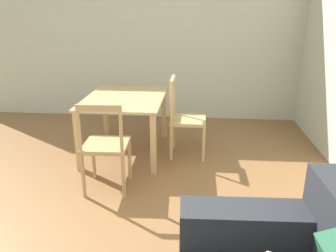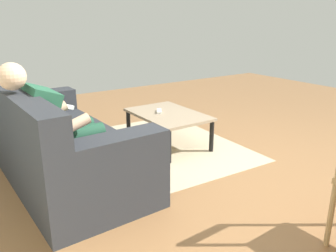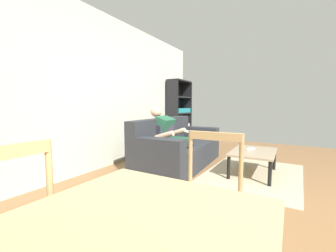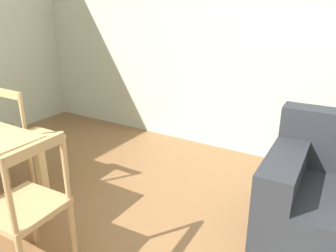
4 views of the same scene
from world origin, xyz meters
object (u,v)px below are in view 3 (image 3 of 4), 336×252
(bookshelf, at_px, (179,120))
(couch, at_px, (177,148))
(person_lounging, at_px, (169,136))
(dining_chair_facing_couch, at_px, (207,201))
(coffee_table, at_px, (253,154))
(tv_remote, at_px, (250,149))

(bookshelf, bearing_deg, couch, -153.80)
(person_lounging, distance_m, dining_chair_facing_couch, 2.38)
(coffee_table, bearing_deg, person_lounging, 104.17)
(person_lounging, xyz_separation_m, coffee_table, (0.35, -1.38, -0.24))
(couch, xyz_separation_m, bookshelf, (1.80, 0.88, 0.39))
(coffee_table, bearing_deg, bookshelf, 53.31)
(couch, relative_size, coffee_table, 2.18)
(coffee_table, xyz_separation_m, tv_remote, (0.09, 0.06, 0.06))
(tv_remote, bearing_deg, person_lounging, 51.37)
(couch, distance_m, dining_chair_facing_couch, 2.51)
(dining_chair_facing_couch, bearing_deg, person_lounging, 36.20)
(couch, bearing_deg, bookshelf, 26.20)
(tv_remote, bearing_deg, dining_chair_facing_couch, 125.30)
(couch, height_order, person_lounging, person_lounging)
(couch, bearing_deg, person_lounging, 165.53)
(bookshelf, height_order, dining_chair_facing_couch, bookshelf)
(person_lounging, bearing_deg, dining_chair_facing_couch, -143.80)
(tv_remote, relative_size, bookshelf, 0.09)
(person_lounging, xyz_separation_m, dining_chair_facing_couch, (-1.92, -1.40, -0.11))
(person_lounging, relative_size, coffee_table, 1.17)
(couch, bearing_deg, coffee_table, -83.51)
(dining_chair_facing_couch, bearing_deg, tv_remote, 2.25)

